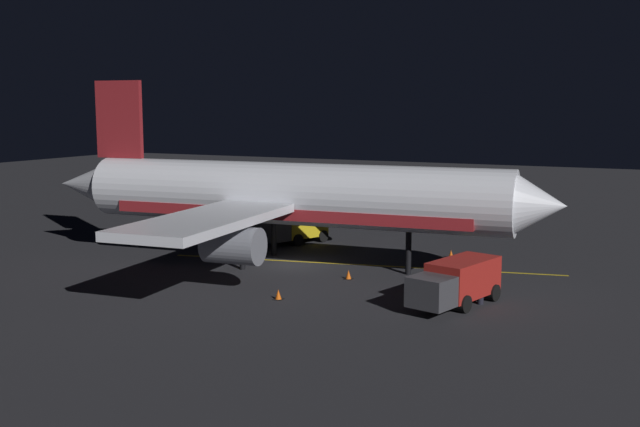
{
  "coord_description": "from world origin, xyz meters",
  "views": [
    {
      "loc": [
        42.06,
        22.48,
        10.21
      ],
      "look_at": [
        0.0,
        2.0,
        3.5
      ],
      "focal_mm": 42.0,
      "sensor_mm": 36.0,
      "label": 1
    }
  ],
  "objects_px": {
    "catering_truck": "(295,227)",
    "traffic_cone_near_left": "(451,254)",
    "baggage_truck": "(457,283)",
    "ground_crew_worker": "(481,288)",
    "traffic_cone_under_wing": "(278,295)",
    "airliner": "(284,196)",
    "traffic_cone_near_right": "(348,275)"
  },
  "relations": [
    {
      "from": "baggage_truck",
      "to": "traffic_cone_near_left",
      "type": "relative_size",
      "value": 11.7
    },
    {
      "from": "ground_crew_worker",
      "to": "traffic_cone_near_right",
      "type": "height_order",
      "value": "ground_crew_worker"
    },
    {
      "from": "traffic_cone_under_wing",
      "to": "ground_crew_worker",
      "type": "bearing_deg",
      "value": 110.88
    },
    {
      "from": "traffic_cone_under_wing",
      "to": "traffic_cone_near_left",
      "type": "bearing_deg",
      "value": 160.77
    },
    {
      "from": "ground_crew_worker",
      "to": "traffic_cone_near_left",
      "type": "height_order",
      "value": "ground_crew_worker"
    },
    {
      "from": "baggage_truck",
      "to": "traffic_cone_near_left",
      "type": "xyz_separation_m",
      "value": [
        -11.88,
        -3.73,
        -0.97
      ]
    },
    {
      "from": "traffic_cone_near_left",
      "to": "baggage_truck",
      "type": "bearing_deg",
      "value": 17.41
    },
    {
      "from": "catering_truck",
      "to": "traffic_cone_near_right",
      "type": "xyz_separation_m",
      "value": [
        9.12,
        8.39,
        -0.96
      ]
    },
    {
      "from": "baggage_truck",
      "to": "ground_crew_worker",
      "type": "xyz_separation_m",
      "value": [
        -0.85,
        1.03,
        -0.33
      ]
    },
    {
      "from": "traffic_cone_near_left",
      "to": "traffic_cone_near_right",
      "type": "height_order",
      "value": "same"
    },
    {
      "from": "airliner",
      "to": "traffic_cone_under_wing",
      "type": "height_order",
      "value": "airliner"
    },
    {
      "from": "traffic_cone_under_wing",
      "to": "baggage_truck",
      "type": "bearing_deg",
      "value": 108.25
    },
    {
      "from": "traffic_cone_near_right",
      "to": "traffic_cone_under_wing",
      "type": "bearing_deg",
      "value": -13.66
    },
    {
      "from": "baggage_truck",
      "to": "ground_crew_worker",
      "type": "distance_m",
      "value": 1.38
    },
    {
      "from": "ground_crew_worker",
      "to": "traffic_cone_under_wing",
      "type": "height_order",
      "value": "ground_crew_worker"
    },
    {
      "from": "catering_truck",
      "to": "traffic_cone_near_left",
      "type": "height_order",
      "value": "catering_truck"
    },
    {
      "from": "baggage_truck",
      "to": "ground_crew_worker",
      "type": "bearing_deg",
      "value": 129.55
    },
    {
      "from": "traffic_cone_near_right",
      "to": "traffic_cone_under_wing",
      "type": "xyz_separation_m",
      "value": [
        5.97,
        -1.45,
        0.0
      ]
    },
    {
      "from": "catering_truck",
      "to": "traffic_cone_near_left",
      "type": "bearing_deg",
      "value": 88.68
    },
    {
      "from": "baggage_truck",
      "to": "traffic_cone_under_wing",
      "type": "distance_m",
      "value": 9.42
    },
    {
      "from": "ground_crew_worker",
      "to": "traffic_cone_under_wing",
      "type": "distance_m",
      "value": 10.65
    },
    {
      "from": "catering_truck",
      "to": "traffic_cone_near_left",
      "type": "xyz_separation_m",
      "value": [
        0.28,
        12.11,
        -0.96
      ]
    },
    {
      "from": "airliner",
      "to": "traffic_cone_near_left",
      "type": "distance_m",
      "value": 12.18
    },
    {
      "from": "airliner",
      "to": "traffic_cone_near_right",
      "type": "xyz_separation_m",
      "value": [
        2.1,
        5.51,
        -4.21
      ]
    },
    {
      "from": "ground_crew_worker",
      "to": "baggage_truck",
      "type": "bearing_deg",
      "value": -50.45
    },
    {
      "from": "ground_crew_worker",
      "to": "traffic_cone_under_wing",
      "type": "relative_size",
      "value": 3.16
    },
    {
      "from": "baggage_truck",
      "to": "ground_crew_worker",
      "type": "height_order",
      "value": "baggage_truck"
    },
    {
      "from": "baggage_truck",
      "to": "catering_truck",
      "type": "bearing_deg",
      "value": -127.52
    },
    {
      "from": "baggage_truck",
      "to": "traffic_cone_near_left",
      "type": "bearing_deg",
      "value": -162.59
    },
    {
      "from": "airliner",
      "to": "baggage_truck",
      "type": "bearing_deg",
      "value": 68.34
    },
    {
      "from": "traffic_cone_under_wing",
      "to": "traffic_cone_near_right",
      "type": "bearing_deg",
      "value": 166.34
    },
    {
      "from": "airliner",
      "to": "catering_truck",
      "type": "bearing_deg",
      "value": -157.66
    }
  ]
}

